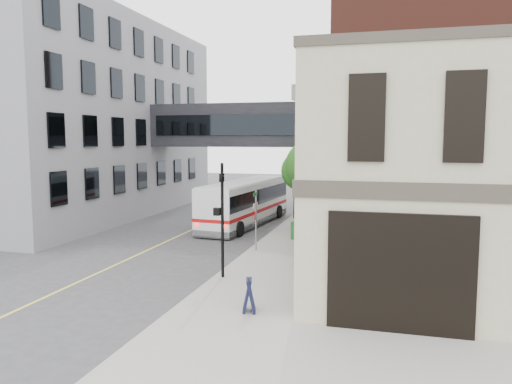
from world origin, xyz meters
The scene contains 17 objects.
ground centered at (0.00, 0.00, 0.00)m, with size 120.00×120.00×0.00m, color #38383A.
sidewalk_main centered at (2.00, 14.00, 0.07)m, with size 4.00×60.00×0.15m, color gray.
corner_building centered at (8.97, 2.00, 4.21)m, with size 10.19×8.12×8.45m.
brick_building centered at (9.98, 15.00, 6.99)m, with size 13.76×18.00×14.00m.
opposite_building centered at (-17.00, 16.00, 7.00)m, with size 14.00×24.00×14.00m, color gray.
skyway_bridge centered at (-3.00, 18.00, 6.50)m, with size 14.00×3.18×3.00m.
traffic_signal_near centered at (0.37, 2.00, 2.98)m, with size 0.44×0.22×4.60m.
traffic_signal_far centered at (0.26, 17.00, 3.34)m, with size 0.53×0.28×4.50m.
street_sign_pole centered at (0.39, 7.00, 1.93)m, with size 0.08×0.75×3.00m.
street_tree centered at (2.19, 13.22, 3.91)m, with size 3.80×3.20×5.60m.
lane_marking centered at (-5.00, 10.00, 0.01)m, with size 0.12×40.00×0.01m, color #D8CC4C.
bus centered at (-2.33, 14.51, 1.57)m, with size 3.33×10.59×2.80m.
pedestrian_a centered at (2.15, 11.83, 0.99)m, with size 0.61×0.40×1.69m, color beige.
pedestrian_b centered at (2.04, 13.44, 0.91)m, with size 0.74×0.58×1.53m, color pink.
pedestrian_c centered at (1.86, 13.80, 0.97)m, with size 1.06×0.61×1.64m, color black.
newspaper_box centered at (1.86, 10.02, 0.64)m, with size 0.49×0.44×0.98m, color #155E1C.
sandwich_board centered at (2.48, -1.50, 0.68)m, with size 0.38×0.59×1.05m, color black.
Camera 1 is at (6.67, -16.16, 5.59)m, focal length 35.00 mm.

